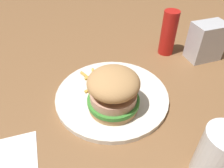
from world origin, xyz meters
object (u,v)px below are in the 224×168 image
(drink_glass, at_px, (216,158))
(ketchup_bottle, at_px, (168,33))
(fork, at_px, (5,162))
(plate, at_px, (112,96))
(fries_pile, at_px, (98,80))
(napkin, at_px, (5,163))
(napkin_dispenser, at_px, (206,42))
(sandwich, at_px, (113,91))

(drink_glass, distance_m, ketchup_bottle, 0.38)
(fork, xyz_separation_m, drink_glass, (-0.15, -0.32, 0.04))
(plate, bearing_deg, fork, 109.33)
(drink_glass, bearing_deg, fries_pile, 18.79)
(plate, height_order, napkin, plate)
(napkin_dispenser, height_order, ketchup_bottle, ketchup_bottle)
(sandwich, relative_size, drink_glass, 1.06)
(sandwich, bearing_deg, drink_glass, -153.65)
(plate, relative_size, ketchup_bottle, 2.02)
(plate, distance_m, fork, 0.25)
(napkin, height_order, drink_glass, drink_glass)
(fork, bearing_deg, plate, -70.67)
(sandwich, height_order, napkin_dispenser, napkin_dispenser)
(ketchup_bottle, bearing_deg, sandwich, 124.04)
(sandwich, height_order, ketchup_bottle, ketchup_bottle)
(plate, height_order, napkin_dispenser, napkin_dispenser)
(sandwich, xyz_separation_m, fries_pile, (0.09, 0.00, -0.04))
(napkin, distance_m, ketchup_bottle, 0.51)
(drink_glass, bearing_deg, sandwich, 26.35)
(fries_pile, distance_m, ketchup_bottle, 0.26)
(plate, relative_size, sandwich, 2.35)
(sandwich, xyz_separation_m, napkin_dispenser, (0.10, -0.32, -0.01))
(plate, xyz_separation_m, fork, (-0.08, 0.24, -0.00))
(fries_pile, relative_size, drink_glass, 0.90)
(drink_glass, bearing_deg, fork, 65.07)
(fries_pile, xyz_separation_m, drink_glass, (-0.29, -0.10, 0.03))
(drink_glass, bearing_deg, plate, 19.48)
(fries_pile, bearing_deg, napkin_dispenser, -89.50)
(sandwich, bearing_deg, ketchup_bottle, -55.96)
(sandwich, xyz_separation_m, fork, (-0.04, 0.23, -0.06))
(fork, bearing_deg, napkin, 35.31)
(plate, distance_m, napkin, 0.25)
(plate, relative_size, drink_glass, 2.49)
(fork, xyz_separation_m, ketchup_bottle, (0.21, -0.46, 0.06))
(napkin, relative_size, ketchup_bottle, 0.85)
(sandwich, relative_size, napkin, 1.01)
(fries_pile, height_order, napkin_dispenser, napkin_dispenser)
(drink_glass, distance_m, napkin_dispenser, 0.37)
(napkin_dispenser, distance_m, ketchup_bottle, 0.11)
(fries_pile, distance_m, drink_glass, 0.30)
(fork, relative_size, napkin_dispenser, 1.41)
(fork, bearing_deg, napkin_dispenser, -75.66)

